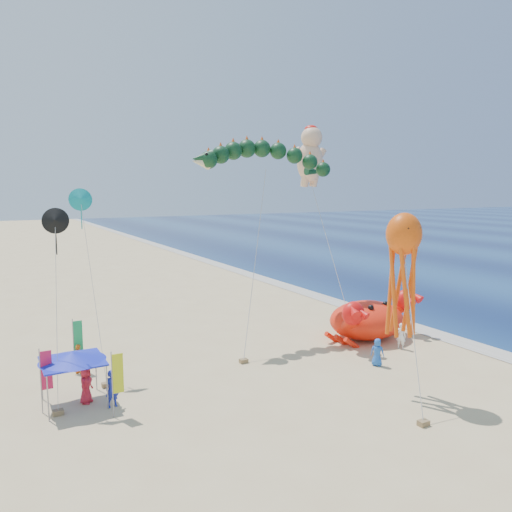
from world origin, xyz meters
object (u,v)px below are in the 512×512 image
at_px(octopus_kite, 403,265).
at_px(cherub_kite, 311,154).
at_px(dragon_kite, 264,162).
at_px(canopy_blue, 72,357).
at_px(crab_inflatable, 368,319).

bearing_deg(octopus_kite, cherub_kite, 71.00).
bearing_deg(cherub_kite, dragon_kite, -153.03).
distance_m(octopus_kite, canopy_blue, 17.14).
height_order(crab_inflatable, canopy_blue, crab_inflatable).
height_order(dragon_kite, cherub_kite, cherub_kite).
bearing_deg(dragon_kite, cherub_kite, 26.97).
relative_size(crab_inflatable, canopy_blue, 2.37).
bearing_deg(canopy_blue, dragon_kite, 23.65).
bearing_deg(dragon_kite, crab_inflatable, -40.70).
bearing_deg(octopus_kite, dragon_kite, 92.84).
xyz_separation_m(dragon_kite, octopus_kite, (0.65, -13.10, -5.74)).
bearing_deg(dragon_kite, canopy_blue, -156.35).
bearing_deg(cherub_kite, octopus_kite, -109.00).
bearing_deg(octopus_kite, canopy_blue, 155.93).
bearing_deg(crab_inflatable, octopus_kite, -122.03).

